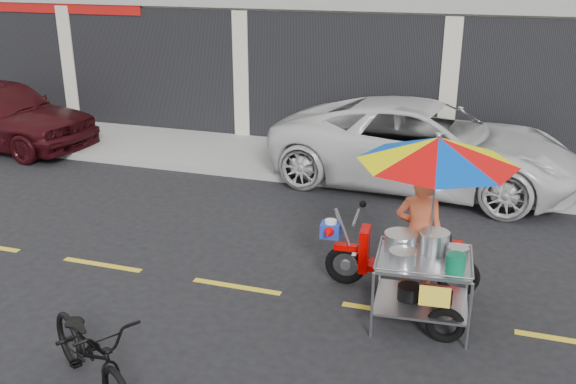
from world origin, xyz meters
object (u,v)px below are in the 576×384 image
(food_vendor_rig, at_px, (427,199))
(near_bicycle, at_px, (91,352))
(maroon_sedan, at_px, (0,113))
(white_pickup, at_px, (425,145))

(food_vendor_rig, bearing_deg, near_bicycle, -141.97)
(maroon_sedan, bearing_deg, near_bicycle, -127.91)
(near_bicycle, xyz_separation_m, food_vendor_rig, (2.79, 2.56, 0.95))
(white_pickup, distance_m, near_bicycle, 7.46)
(white_pickup, xyz_separation_m, food_vendor_rig, (0.51, -4.53, 0.65))
(maroon_sedan, xyz_separation_m, near_bicycle, (6.91, -6.79, -0.29))
(maroon_sedan, distance_m, white_pickup, 9.19)
(maroon_sedan, distance_m, food_vendor_rig, 10.59)
(white_pickup, height_order, near_bicycle, white_pickup)
(maroon_sedan, height_order, near_bicycle, maroon_sedan)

